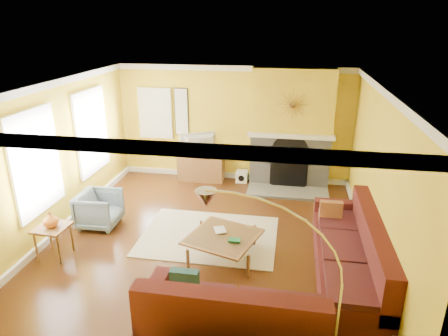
% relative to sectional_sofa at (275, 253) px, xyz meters
% --- Properties ---
extents(floor, '(5.50, 6.00, 0.02)m').
position_rel_sectional_sofa_xyz_m(floor, '(-1.22, 0.96, -0.46)').
color(floor, '#582E12').
rests_on(floor, ground).
extents(ceiling, '(5.50, 6.00, 0.02)m').
position_rel_sectional_sofa_xyz_m(ceiling, '(-1.22, 0.96, 2.26)').
color(ceiling, white).
rests_on(ceiling, ground).
extents(wall_back, '(5.50, 0.02, 2.70)m').
position_rel_sectional_sofa_xyz_m(wall_back, '(-1.22, 3.97, 0.90)').
color(wall_back, yellow).
rests_on(wall_back, ground).
extents(wall_front, '(5.50, 0.02, 2.70)m').
position_rel_sectional_sofa_xyz_m(wall_front, '(-1.22, -2.05, 0.90)').
color(wall_front, yellow).
rests_on(wall_front, ground).
extents(wall_left, '(0.02, 6.00, 2.70)m').
position_rel_sectional_sofa_xyz_m(wall_left, '(-3.98, 0.96, 0.90)').
color(wall_left, yellow).
rests_on(wall_left, ground).
extents(wall_right, '(0.02, 6.00, 2.70)m').
position_rel_sectional_sofa_xyz_m(wall_right, '(1.54, 0.96, 0.90)').
color(wall_right, yellow).
rests_on(wall_right, ground).
extents(baseboard, '(5.50, 6.00, 0.12)m').
position_rel_sectional_sofa_xyz_m(baseboard, '(-1.22, 0.96, -0.39)').
color(baseboard, white).
rests_on(baseboard, floor).
extents(crown_molding, '(5.50, 6.00, 0.12)m').
position_rel_sectional_sofa_xyz_m(crown_molding, '(-1.22, 0.96, 2.19)').
color(crown_molding, white).
rests_on(crown_molding, ceiling).
extents(window_left_near, '(0.06, 1.22, 1.72)m').
position_rel_sectional_sofa_xyz_m(window_left_near, '(-3.94, 2.26, 1.05)').
color(window_left_near, white).
rests_on(window_left_near, wall_left).
extents(window_left_far, '(0.06, 1.22, 1.72)m').
position_rel_sectional_sofa_xyz_m(window_left_far, '(-3.94, 0.36, 1.05)').
color(window_left_far, white).
rests_on(window_left_far, wall_left).
extents(window_back, '(0.82, 0.06, 1.22)m').
position_rel_sectional_sofa_xyz_m(window_back, '(-3.12, 3.92, 1.10)').
color(window_back, white).
rests_on(window_back, wall_back).
extents(wall_art, '(0.34, 0.04, 1.14)m').
position_rel_sectional_sofa_xyz_m(wall_art, '(-2.47, 3.93, 1.15)').
color(wall_art, white).
rests_on(wall_art, wall_back).
extents(fireplace, '(1.80, 0.40, 2.70)m').
position_rel_sectional_sofa_xyz_m(fireplace, '(0.13, 3.76, 0.90)').
color(fireplace, gray).
rests_on(fireplace, floor).
extents(mantel, '(1.92, 0.22, 0.08)m').
position_rel_sectional_sofa_xyz_m(mantel, '(0.13, 3.52, 0.80)').
color(mantel, white).
rests_on(mantel, fireplace).
extents(hearth, '(1.80, 0.70, 0.06)m').
position_rel_sectional_sofa_xyz_m(hearth, '(0.13, 3.21, -0.42)').
color(hearth, gray).
rests_on(hearth, floor).
extents(sunburst, '(0.70, 0.04, 0.70)m').
position_rel_sectional_sofa_xyz_m(sunburst, '(0.13, 3.53, 1.50)').
color(sunburst, olive).
rests_on(sunburst, fireplace).
extents(rug, '(2.40, 1.80, 0.02)m').
position_rel_sectional_sofa_xyz_m(rug, '(-1.22, 1.06, -0.44)').
color(rug, beige).
rests_on(rug, floor).
extents(sectional_sofa, '(3.06, 3.49, 0.90)m').
position_rel_sectional_sofa_xyz_m(sectional_sofa, '(0.00, 0.00, 0.00)').
color(sectional_sofa, '#501A19').
rests_on(sectional_sofa, floor).
extents(coffee_table, '(1.31, 1.31, 0.41)m').
position_rel_sectional_sofa_xyz_m(coffee_table, '(-0.86, 0.43, -0.25)').
color(coffee_table, white).
rests_on(coffee_table, floor).
extents(media_console, '(1.09, 0.49, 0.60)m').
position_rel_sectional_sofa_xyz_m(media_console, '(-1.96, 3.71, -0.15)').
color(media_console, brown).
rests_on(media_console, floor).
extents(tv, '(0.91, 0.58, 0.56)m').
position_rel_sectional_sofa_xyz_m(tv, '(-1.96, 3.71, 0.43)').
color(tv, black).
rests_on(tv, media_console).
extents(subwoofer, '(0.27, 0.27, 0.27)m').
position_rel_sectional_sofa_xyz_m(subwoofer, '(-0.97, 3.72, -0.31)').
color(subwoofer, white).
rests_on(subwoofer, floor).
extents(armchair, '(0.76, 0.74, 0.67)m').
position_rel_sectional_sofa_xyz_m(armchair, '(-3.33, 1.11, -0.11)').
color(armchair, slate).
rests_on(armchair, floor).
extents(side_table, '(0.52, 0.52, 0.54)m').
position_rel_sectional_sofa_xyz_m(side_table, '(-3.58, 0.01, -0.18)').
color(side_table, brown).
rests_on(side_table, floor).
extents(vase, '(0.32, 0.32, 0.26)m').
position_rel_sectional_sofa_xyz_m(vase, '(-3.58, 0.01, 0.22)').
color(vase, orange).
rests_on(vase, side_table).
extents(book, '(0.25, 0.29, 0.02)m').
position_rel_sectional_sofa_xyz_m(book, '(-1.01, 0.54, -0.03)').
color(book, white).
rests_on(book, coffee_table).
extents(arc_lamp, '(1.39, 0.36, 2.20)m').
position_rel_sectional_sofa_xyz_m(arc_lamp, '(0.08, -1.84, 0.65)').
color(arc_lamp, silver).
rests_on(arc_lamp, floor).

